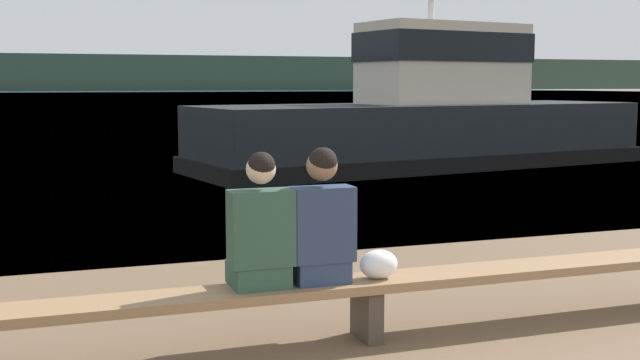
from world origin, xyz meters
The scene contains 7 objects.
water_surface centered at (0.00, 126.05, 0.00)m, with size 240.00×240.00×0.00m, color #386084.
far_shoreline centered at (0.00, 195.24, 4.18)m, with size 600.00×12.00×8.35m, color #2D3D2D.
bench_main centered at (-0.63, 3.11, 0.37)m, with size 7.43×0.42×0.45m.
person_left centered at (-1.43, 3.12, 0.85)m, with size 0.45×0.40×0.95m.
person_right centered at (-0.99, 3.11, 0.87)m, with size 0.45×0.41×0.97m.
shopping_bag centered at (-0.55, 3.09, 0.56)m, with size 0.29×0.20×0.21m.
tugboat_red centered at (5.42, 13.96, 1.00)m, with size 10.98×4.83×5.62m.
Camera 1 is at (-2.86, -2.13, 1.87)m, focal length 45.00 mm.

